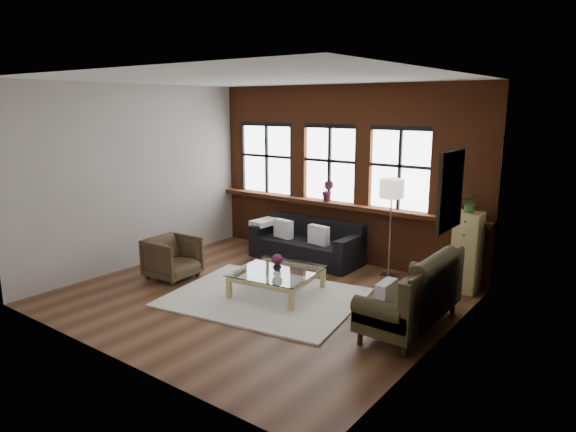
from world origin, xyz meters
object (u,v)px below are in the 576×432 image
Objects in this scene: dark_sofa at (306,241)px; drawer_chest at (467,252)px; coffee_table at (277,282)px; armchair at (173,258)px; vase at (277,266)px; vintage_settee at (411,291)px; floor_lamp at (390,224)px.

dark_sofa is 1.65× the size of drawer_chest.
coffee_table is at bearing -69.31° from dark_sofa.
armchair reaches higher than vase.
vase is (-2.12, -0.08, -0.05)m from vintage_settee.
vintage_settee is 1.59× the size of coffee_table.
coffee_table is 0.65× the size of floor_lamp.
armchair is at bearing -172.40° from vintage_settee.
vintage_settee reaches higher than armchair.
armchair reaches higher than coffee_table.
drawer_chest is (0.13, 1.78, 0.13)m from vintage_settee.
coffee_table is at bearing -177.92° from vintage_settee.
vase is at bearing -140.59° from drawer_chest.
vintage_settee reaches higher than vase.
dark_sofa is 1.80m from vase.
floor_lamp reaches higher than coffee_table.
armchair is 0.42× the size of floor_lamp.
vase is 2.09m from floor_lamp.
drawer_chest is at bearing 3.58° from floor_lamp.
vintage_settee is at bearing -56.44° from floor_lamp.
drawer_chest is (4.11, 2.31, 0.28)m from armchair.
armchair is 0.65× the size of coffee_table.
drawer_chest is (2.25, 1.85, 0.18)m from vase.
vintage_settee is 1.78m from drawer_chest.
drawer_chest is (2.25, 1.85, 0.44)m from coffee_table.
drawer_chest is at bearing 39.41° from coffee_table.
coffee_table is at bearing -140.59° from drawer_chest.
dark_sofa is 14.94× the size of vase.
dark_sofa reaches higher than vase.
armchair is at bearing -166.26° from coffee_table.
vase is (0.00, 0.00, 0.26)m from coffee_table.
floor_lamp is at bearing -176.42° from drawer_chest.
vintage_settee is 1.03× the size of floor_lamp.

